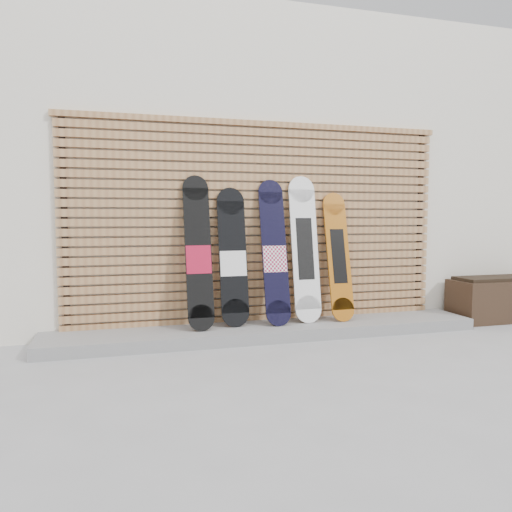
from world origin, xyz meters
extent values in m
plane|color=gray|center=(0.00, 0.00, 0.00)|extent=(80.00, 80.00, 0.00)
cube|color=silver|center=(0.50, 3.50, 1.80)|extent=(12.00, 5.00, 3.60)
cube|color=gray|center=(-0.15, 0.68, 0.06)|extent=(4.60, 0.70, 0.12)
cube|color=#A47044|center=(-0.15, 0.97, 0.14)|extent=(4.20, 0.05, 0.08)
cube|color=#A47044|center=(-0.15, 0.97, 0.23)|extent=(4.20, 0.05, 0.08)
cube|color=#A47044|center=(-0.15, 0.97, 0.33)|extent=(4.20, 0.05, 0.07)
cube|color=#A47044|center=(-0.15, 0.97, 0.43)|extent=(4.20, 0.05, 0.07)
cube|color=#A47044|center=(-0.15, 0.97, 0.53)|extent=(4.20, 0.05, 0.07)
cube|color=#A47044|center=(-0.15, 0.97, 0.62)|extent=(4.20, 0.05, 0.07)
cube|color=#A47044|center=(-0.15, 0.97, 0.72)|extent=(4.20, 0.05, 0.07)
cube|color=#A47044|center=(-0.15, 0.97, 0.82)|extent=(4.20, 0.05, 0.07)
cube|color=#A47044|center=(-0.15, 0.97, 0.91)|extent=(4.20, 0.05, 0.07)
cube|color=#A47044|center=(-0.15, 0.97, 1.01)|extent=(4.20, 0.05, 0.08)
cube|color=#A47044|center=(-0.15, 0.97, 1.11)|extent=(4.20, 0.05, 0.08)
cube|color=#A47044|center=(-0.15, 0.97, 1.20)|extent=(4.20, 0.05, 0.08)
cube|color=#A47044|center=(-0.15, 0.97, 1.30)|extent=(4.20, 0.05, 0.08)
cube|color=#A47044|center=(-0.15, 0.97, 1.40)|extent=(4.20, 0.05, 0.08)
cube|color=#A47044|center=(-0.15, 0.97, 1.50)|extent=(4.20, 0.05, 0.08)
cube|color=#A47044|center=(-0.15, 0.97, 1.59)|extent=(4.20, 0.05, 0.08)
cube|color=#A47044|center=(-0.15, 0.97, 1.69)|extent=(4.20, 0.05, 0.08)
cube|color=#A47044|center=(-0.15, 0.97, 1.79)|extent=(4.20, 0.05, 0.08)
cube|color=#A47044|center=(-0.15, 0.97, 1.88)|extent=(4.20, 0.05, 0.08)
cube|color=#A47044|center=(-0.15, 0.97, 1.98)|extent=(4.20, 0.05, 0.08)
cube|color=#A47044|center=(-0.15, 0.97, 2.08)|extent=(4.20, 0.05, 0.08)
cube|color=#A47044|center=(-0.15, 0.97, 2.17)|extent=(4.20, 0.05, 0.08)
cube|color=black|center=(-2.17, 0.99, 1.12)|extent=(0.06, 0.04, 2.23)
cube|color=black|center=(1.87, 0.99, 1.12)|extent=(0.06, 0.04, 2.23)
cube|color=#A47044|center=(-0.15, 0.97, 2.26)|extent=(4.26, 0.07, 0.06)
cube|color=black|center=(2.81, 0.68, 0.25)|extent=(1.19, 0.50, 0.50)
cube|color=black|center=(2.81, 0.68, 0.52)|extent=(1.09, 0.40, 0.04)
cube|color=black|center=(-0.88, 0.75, 0.91)|extent=(0.27, 0.32, 1.31)
cylinder|color=black|center=(-0.88, 0.60, 0.25)|extent=(0.27, 0.08, 0.27)
cylinder|color=black|center=(-0.88, 0.90, 1.56)|extent=(0.27, 0.08, 0.27)
cube|color=maroon|center=(-0.88, 0.74, 0.83)|extent=(0.26, 0.09, 0.29)
cube|color=black|center=(-0.50, 0.80, 0.85)|extent=(0.30, 0.24, 1.16)
cylinder|color=black|center=(-0.50, 0.69, 0.27)|extent=(0.30, 0.08, 0.29)
cylinder|color=black|center=(-0.50, 0.91, 1.43)|extent=(0.30, 0.08, 0.29)
cube|color=white|center=(-0.50, 0.79, 0.77)|extent=(0.28, 0.07, 0.27)
cube|color=black|center=(-0.06, 0.76, 0.89)|extent=(0.27, 0.31, 1.28)
cylinder|color=black|center=(-0.06, 0.61, 0.25)|extent=(0.27, 0.08, 0.27)
cylinder|color=black|center=(-0.06, 0.90, 1.53)|extent=(0.27, 0.08, 0.27)
cube|color=white|center=(-0.06, 0.74, 0.81)|extent=(0.26, 0.09, 0.28)
cube|color=white|center=(0.30, 0.79, 0.91)|extent=(0.30, 0.26, 1.30)
cylinder|color=white|center=(0.30, 0.67, 0.27)|extent=(0.30, 0.07, 0.30)
cylinder|color=white|center=(0.30, 0.91, 1.56)|extent=(0.30, 0.07, 0.30)
cube|color=black|center=(0.30, 0.79, 0.91)|extent=(0.18, 0.15, 0.67)
cube|color=#AB5D12|center=(0.69, 0.77, 0.83)|extent=(0.26, 0.29, 1.16)
cylinder|color=#AB5D12|center=(0.69, 0.63, 0.25)|extent=(0.26, 0.08, 0.26)
cylinder|color=#AB5D12|center=(0.69, 0.90, 1.40)|extent=(0.26, 0.08, 0.26)
cube|color=black|center=(0.69, 0.77, 0.83)|extent=(0.16, 0.16, 0.60)
camera|label=1|loc=(-1.71, -4.28, 1.27)|focal=35.00mm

